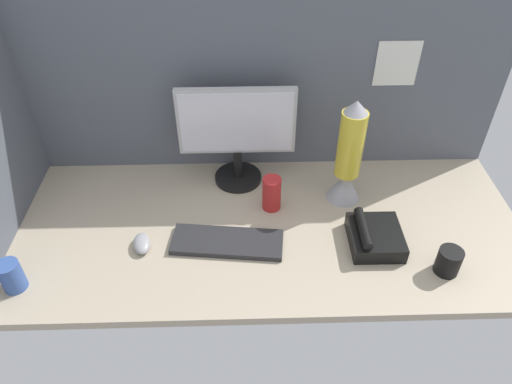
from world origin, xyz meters
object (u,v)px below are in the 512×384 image
object	(u,v)px
mug_black_travel	(448,261)
mouse	(142,243)
mug_red_plastic	(272,193)
desk_phone	(374,236)
keyboard	(227,242)
monitor	(237,132)
lava_lamp	(348,160)
mug_ceramic_blue	(11,276)

from	to	relation	value
mug_black_travel	mouse	bearing A→B (deg)	172.36
mug_red_plastic	desk_phone	distance (cm)	38.37
keyboard	mug_black_travel	bearing A→B (deg)	-4.64
monitor	mug_black_travel	bearing A→B (deg)	-36.78
mug_black_travel	lava_lamp	xyz separation A→B (cm)	(-26.41, 36.64, 12.58)
mouse	mug_red_plastic	xyz separation A→B (cm)	(43.93, 18.63, 4.79)
mouse	mug_ceramic_blue	size ratio (longest dim) A/B	0.94
keyboard	mug_red_plastic	xyz separation A→B (cm)	(15.69, 18.18, 5.49)
keyboard	mouse	world-z (taller)	mouse
mug_ceramic_blue	lava_lamp	bearing A→B (deg)	20.08
monitor	mug_red_plastic	xyz separation A→B (cm)	(12.04, -17.24, -15.06)
mug_ceramic_blue	lava_lamp	distance (cm)	114.53
mug_red_plastic	mug_black_travel	bearing A→B (deg)	-30.69
monitor	keyboard	size ratio (longest dim) A/B	1.15
mug_red_plastic	mug_ceramic_blue	xyz separation A→B (cm)	(-79.99, -34.18, -1.38)
monitor	mug_red_plastic	distance (cm)	25.86
mug_ceramic_blue	desk_phone	bearing A→B (deg)	7.59
mug_red_plastic	desk_phone	xyz separation A→B (cm)	(33.11, -19.11, -3.30)
desk_phone	monitor	bearing A→B (deg)	141.17
mug_red_plastic	mug_ceramic_blue	distance (cm)	86.99
monitor	mouse	xyz separation A→B (cm)	(-31.89, -35.87, -19.86)
mouse	lava_lamp	size ratio (longest dim) A/B	0.24
mouse	mug_ceramic_blue	bearing A→B (deg)	-168.63
mouse	mug_red_plastic	size ratio (longest dim) A/B	0.74
mug_red_plastic	desk_phone	size ratio (longest dim) A/B	0.68
lava_lamp	mug_red_plastic	bearing A→B (deg)	-169.63
mouse	mug_red_plastic	world-z (taller)	mug_red_plastic
keyboard	mouse	xyz separation A→B (cm)	(-28.24, -0.45, 0.70)
mug_black_travel	lava_lamp	bearing A→B (deg)	125.79
mug_red_plastic	lava_lamp	size ratio (longest dim) A/B	0.32
monitor	keyboard	world-z (taller)	monitor
mug_red_plastic	desk_phone	bearing A→B (deg)	-29.99
keyboard	mug_black_travel	size ratio (longest dim) A/B	4.16
mouse	mug_ceramic_blue	xyz separation A→B (cm)	(-36.06, -15.54, 3.41)
keyboard	lava_lamp	size ratio (longest dim) A/B	0.91
monitor	keyboard	bearing A→B (deg)	-95.88
mouse	mug_black_travel	xyz separation A→B (cm)	(97.34, -13.06, 2.75)
lava_lamp	monitor	bearing A→B (deg)	162.52
keyboard	mug_black_travel	xyz separation A→B (cm)	(69.10, -13.52, 3.45)
mug_red_plastic	mug_black_travel	size ratio (longest dim) A/B	1.46
keyboard	lava_lamp	distance (cm)	51.12
mug_black_travel	lava_lamp	distance (cm)	46.88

